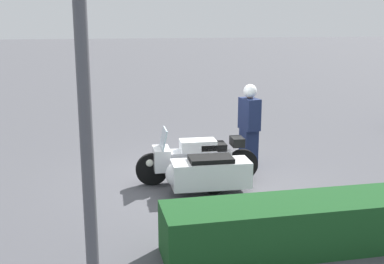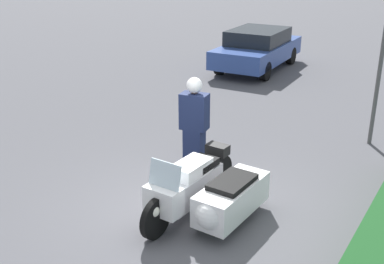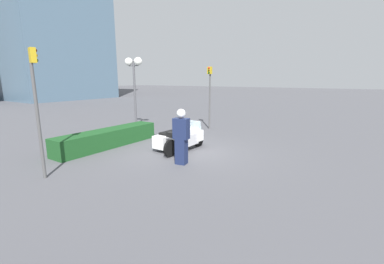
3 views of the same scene
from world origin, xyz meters
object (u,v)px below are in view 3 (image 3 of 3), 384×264
at_px(officer_rider, 181,135).
at_px(traffic_light_near, 210,89).
at_px(hedge_bush_curbside, 109,138).
at_px(traffic_light_far, 36,96).
at_px(police_motorcycle, 179,139).
at_px(twin_lamp_post, 134,70).

distance_m(officer_rider, traffic_light_near, 6.56).
height_order(hedge_bush_curbside, traffic_light_far, traffic_light_far).
distance_m(police_motorcycle, hedge_bush_curbside, 3.09).
bearing_deg(hedge_bush_curbside, police_motorcycle, -66.30).
height_order(hedge_bush_curbside, twin_lamp_post, twin_lamp_post).
height_order(officer_rider, twin_lamp_post, twin_lamp_post).
xyz_separation_m(twin_lamp_post, traffic_light_far, (-6.72, -3.09, -0.93)).
bearing_deg(traffic_light_far, twin_lamp_post, 39.15).
xyz_separation_m(officer_rider, twin_lamp_post, (3.48, 5.69, 2.33)).
bearing_deg(police_motorcycle, hedge_bush_curbside, 115.92).
distance_m(officer_rider, hedge_bush_curbside, 4.02).
distance_m(officer_rider, twin_lamp_post, 7.06).
relative_size(traffic_light_near, traffic_light_far, 0.96).
bearing_deg(traffic_light_near, police_motorcycle, 15.27).
bearing_deg(hedge_bush_curbside, traffic_light_far, -157.99).
relative_size(police_motorcycle, twin_lamp_post, 0.63).
height_order(hedge_bush_curbside, traffic_light_near, traffic_light_near).
distance_m(police_motorcycle, traffic_light_near, 5.09).
relative_size(officer_rider, hedge_bush_curbside, 0.39).
bearing_deg(officer_rider, twin_lamp_post, 49.32).
distance_m(officer_rider, traffic_light_far, 4.38).
bearing_deg(traffic_light_near, officer_rider, 22.11).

